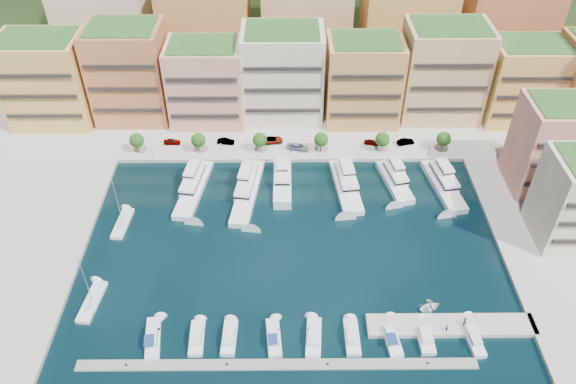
# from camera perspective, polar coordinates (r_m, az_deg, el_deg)

# --- Properties ---
(ground) EXTENTS (400.00, 400.00, 0.00)m
(ground) POSITION_cam_1_polar(r_m,az_deg,el_deg) (123.97, 0.39, -5.40)
(ground) COLOR black
(ground) RESTS_ON ground
(north_quay) EXTENTS (220.00, 64.00, 2.00)m
(north_quay) POSITION_cam_1_polar(r_m,az_deg,el_deg) (173.06, 0.16, 9.46)
(north_quay) COLOR #9E998E
(north_quay) RESTS_ON ground
(hillside) EXTENTS (240.00, 40.00, 58.00)m
(hillside) POSITION_cam_1_polar(r_m,az_deg,el_deg) (215.68, 0.05, 16.01)
(hillside) COLOR #223515
(hillside) RESTS_ON ground
(south_pontoon) EXTENTS (72.00, 2.20, 0.35)m
(south_pontoon) POSITION_cam_1_polar(r_m,az_deg,el_deg) (105.24, -1.12, -17.18)
(south_pontoon) COLOR gray
(south_pontoon) RESTS_ON ground
(finger_pier) EXTENTS (32.00, 5.00, 2.00)m
(finger_pier) POSITION_cam_1_polar(r_m,az_deg,el_deg) (114.14, 16.18, -13.05)
(finger_pier) COLOR #9E998E
(finger_pier) RESTS_ON ground
(apartment_0) EXTENTS (22.00, 16.50, 24.80)m
(apartment_0) POSITION_cam_1_polar(r_m,az_deg,el_deg) (168.86, -23.21, 10.43)
(apartment_0) COLOR gold
(apartment_0) RESTS_ON north_quay
(apartment_1) EXTENTS (20.00, 16.50, 26.80)m
(apartment_1) POSITION_cam_1_polar(r_m,az_deg,el_deg) (162.96, -15.80, 11.58)
(apartment_1) COLOR #C47641
(apartment_1) RESTS_ON north_quay
(apartment_2) EXTENTS (20.00, 15.50, 22.80)m
(apartment_2) POSITION_cam_1_polar(r_m,az_deg,el_deg) (157.98, -8.33, 10.93)
(apartment_2) COLOR tan
(apartment_2) RESTS_ON north_quay
(apartment_3) EXTENTS (22.00, 16.50, 25.80)m
(apartment_3) POSITION_cam_1_polar(r_m,az_deg,el_deg) (157.53, -0.55, 11.90)
(apartment_3) COLOR beige
(apartment_3) RESTS_ON north_quay
(apartment_4) EXTENTS (20.00, 15.50, 23.80)m
(apartment_4) POSITION_cam_1_polar(r_m,az_deg,el_deg) (157.71, 7.63, 11.16)
(apartment_4) COLOR #B48143
(apartment_4) RESTS_ON north_quay
(apartment_5) EXTENTS (22.00, 16.50, 26.80)m
(apartment_5) POSITION_cam_1_polar(r_m,az_deg,el_deg) (163.16, 15.44, 11.69)
(apartment_5) COLOR tan
(apartment_5) RESTS_ON north_quay
(apartment_6) EXTENTS (20.00, 15.50, 22.80)m
(apartment_6) POSITION_cam_1_polar(r_m,az_deg,el_deg) (169.60, 22.75, 10.30)
(apartment_6) COLOR gold
(apartment_6) RESTS_ON north_quay
(apartment_east_a) EXTENTS (18.00, 14.50, 22.80)m
(apartment_east_a) POSITION_cam_1_polar(r_m,az_deg,el_deg) (145.65, 25.59, 4.29)
(apartment_east_a) COLOR tan
(apartment_east_a) RESTS_ON east_quay
(backblock_0) EXTENTS (26.00, 18.00, 30.00)m
(backblock_0) POSITION_cam_1_polar(r_m,az_deg,el_deg) (184.25, -17.88, 15.16)
(backblock_0) COLOR beige
(backblock_0) RESTS_ON north_quay
(backblock_1) EXTENTS (26.00, 18.00, 30.00)m
(backblock_1) POSITION_cam_1_polar(r_m,az_deg,el_deg) (177.85, -8.27, 15.76)
(backblock_1) COLOR #B48143
(backblock_1) RESTS_ON north_quay
(backblock_2) EXTENTS (26.00, 18.00, 30.00)m
(backblock_2) POSITION_cam_1_polar(r_m,az_deg,el_deg) (176.40, 1.82, 15.93)
(backblock_2) COLOR tan
(backblock_2) RESTS_ON north_quay
(backblock_3) EXTENTS (26.00, 18.00, 30.00)m
(backblock_3) POSITION_cam_1_polar(r_m,az_deg,el_deg) (180.00, 11.78, 15.64)
(backblock_3) COLOR gold
(backblock_3) RESTS_ON north_quay
(backblock_4) EXTENTS (26.00, 18.00, 30.00)m
(backblock_4) POSITION_cam_1_polar(r_m,az_deg,el_deg) (188.37, 21.06, 14.97)
(backblock_4) COLOR #C47641
(backblock_4) RESTS_ON north_quay
(tree_0) EXTENTS (3.80, 3.80, 5.65)m
(tree_0) POSITION_cam_1_polar(r_m,az_deg,el_deg) (151.53, -15.12, 5.10)
(tree_0) COLOR #473323
(tree_0) RESTS_ON north_quay
(tree_1) EXTENTS (3.80, 3.80, 5.65)m
(tree_1) POSITION_cam_1_polar(r_m,az_deg,el_deg) (148.27, -9.10, 5.23)
(tree_1) COLOR #473323
(tree_1) RESTS_ON north_quay
(tree_2) EXTENTS (3.80, 3.80, 5.65)m
(tree_2) POSITION_cam_1_polar(r_m,az_deg,el_deg) (146.68, -2.89, 5.32)
(tree_2) COLOR #473323
(tree_2) RESTS_ON north_quay
(tree_3) EXTENTS (3.80, 3.80, 5.65)m
(tree_3) POSITION_cam_1_polar(r_m,az_deg,el_deg) (146.83, 3.39, 5.34)
(tree_3) COLOR #473323
(tree_3) RESTS_ON north_quay
(tree_4) EXTENTS (3.80, 3.80, 5.65)m
(tree_4) POSITION_cam_1_polar(r_m,az_deg,el_deg) (148.72, 9.58, 5.29)
(tree_4) COLOR #473323
(tree_4) RESTS_ON north_quay
(tree_5) EXTENTS (3.80, 3.80, 5.65)m
(tree_5) POSITION_cam_1_polar(r_m,az_deg,el_deg) (152.27, 15.55, 5.19)
(tree_5) COLOR #473323
(tree_5) RESTS_ON north_quay
(lamppost_0) EXTENTS (0.30, 0.30, 4.20)m
(lamppost_0) POSITION_cam_1_polar(r_m,az_deg,el_deg) (149.26, -13.74, 4.34)
(lamppost_0) COLOR black
(lamppost_0) RESTS_ON north_quay
(lamppost_1) EXTENTS (0.30, 0.30, 4.20)m
(lamppost_1) POSITION_cam_1_polar(r_m,az_deg,el_deg) (146.14, -6.84, 4.46)
(lamppost_1) COLOR black
(lamppost_1) RESTS_ON north_quay
(lamppost_2) EXTENTS (0.30, 0.30, 4.20)m
(lamppost_2) POSITION_cam_1_polar(r_m,az_deg,el_deg) (145.19, 0.26, 4.52)
(lamppost_2) COLOR black
(lamppost_2) RESTS_ON north_quay
(lamppost_3) EXTENTS (0.30, 0.30, 4.20)m
(lamppost_3) POSITION_cam_1_polar(r_m,az_deg,el_deg) (146.48, 7.34, 4.51)
(lamppost_3) COLOR black
(lamppost_3) RESTS_ON north_quay
(lamppost_4) EXTENTS (0.30, 0.30, 4.20)m
(lamppost_4) POSITION_cam_1_polar(r_m,az_deg,el_deg) (149.92, 14.19, 4.43)
(lamppost_4) COLOR black
(lamppost_4) RESTS_ON north_quay
(yacht_1) EXTENTS (7.76, 22.09, 7.30)m
(yacht_1) POSITION_cam_1_polar(r_m,az_deg,el_deg) (139.04, -9.53, 0.57)
(yacht_1) COLOR silver
(yacht_1) RESTS_ON ground
(yacht_2) EXTENTS (7.60, 24.32, 7.30)m
(yacht_2) POSITION_cam_1_polar(r_m,az_deg,el_deg) (136.70, -4.12, 0.37)
(yacht_2) COLOR silver
(yacht_2) RESTS_ON ground
(yacht_3) EXTENTS (4.38, 16.36, 7.30)m
(yacht_3) POSITION_cam_1_polar(r_m,az_deg,el_deg) (139.08, -0.57, 1.30)
(yacht_3) COLOR silver
(yacht_3) RESTS_ON ground
(yacht_4) EXTENTS (7.17, 20.50, 7.30)m
(yacht_4) POSITION_cam_1_polar(r_m,az_deg,el_deg) (138.59, 5.89, 0.83)
(yacht_4) COLOR silver
(yacht_4) RESTS_ON ground
(yacht_5) EXTENTS (7.58, 16.92, 7.30)m
(yacht_5) POSITION_cam_1_polar(r_m,az_deg,el_deg) (141.69, 10.77, 1.32)
(yacht_5) COLOR silver
(yacht_5) RESTS_ON ground
(yacht_6) EXTENTS (7.85, 20.14, 7.30)m
(yacht_6) POSITION_cam_1_polar(r_m,az_deg,el_deg) (143.28, 15.47, 0.94)
(yacht_6) COLOR silver
(yacht_6) RESTS_ON ground
(cruiser_1) EXTENTS (3.78, 9.44, 2.66)m
(cruiser_1) POSITION_cam_1_polar(r_m,az_deg,el_deg) (110.55, -13.55, -14.27)
(cruiser_1) COLOR silver
(cruiser_1) RESTS_ON ground
(cruiser_2) EXTENTS (2.90, 7.74, 2.55)m
(cruiser_2) POSITION_cam_1_polar(r_m,az_deg,el_deg) (109.05, -9.25, -14.45)
(cruiser_2) COLOR silver
(cruiser_2) RESTS_ON ground
(cruiser_3) EXTENTS (2.86, 7.75, 2.55)m
(cruiser_3) POSITION_cam_1_polar(r_m,az_deg,el_deg) (108.30, -5.97, -14.54)
(cruiser_3) COLOR silver
(cruiser_3) RESTS_ON ground
(cruiser_4) EXTENTS (3.21, 8.42, 2.66)m
(cruiser_4) POSITION_cam_1_polar(r_m,az_deg,el_deg) (107.78, -1.45, -14.59)
(cruiser_4) COLOR silver
(cruiser_4) RESTS_ON ground
(cruiser_5) EXTENTS (3.39, 8.85, 2.55)m
(cruiser_5) POSITION_cam_1_polar(r_m,az_deg,el_deg) (107.90, 2.63, -14.57)
(cruiser_5) COLOR silver
(cruiser_5) RESTS_ON ground
(cruiser_6) EXTENTS (2.72, 7.95, 2.55)m
(cruiser_6) POSITION_cam_1_polar(r_m,az_deg,el_deg) (108.49, 6.52, -14.47)
(cruiser_6) COLOR silver
(cruiser_6) RESTS_ON ground
(cruiser_7) EXTENTS (3.54, 9.01, 2.66)m
(cruiser_7) POSITION_cam_1_polar(r_m,az_deg,el_deg) (109.52, 10.43, -14.31)
(cruiser_7) COLOR silver
(cruiser_7) RESTS_ON ground
(cruiser_8) EXTENTS (2.84, 7.69, 2.55)m
(cruiser_8) POSITION_cam_1_polar(r_m,az_deg,el_deg) (110.86, 13.74, -14.12)
(cruiser_8) COLOR silver
(cruiser_8) RESTS_ON ground
(cruiser_9) EXTENTS (3.32, 9.20, 2.55)m
(cruiser_9) POSITION_cam_1_polar(r_m,az_deg,el_deg) (113.24, 18.21, -13.80)
(cruiser_9) COLOR silver
(cruiser_9) RESTS_ON ground
(sailboat_2) EXTENTS (3.50, 9.94, 13.20)m
(sailboat_2) POSITION_cam_1_polar(r_m,az_deg,el_deg) (133.71, -16.45, -3.15)
(sailboat_2) COLOR silver
(sailboat_2) RESTS_ON ground
(sailboat_0) EXTENTS (4.00, 10.48, 13.20)m
(sailboat_0) POSITION_cam_1_polar(r_m,az_deg,el_deg) (119.52, -19.28, -10.55)
(sailboat_0) COLOR silver
(sailboat_0) RESTS_ON ground
(tender_1) EXTENTS (1.78, 1.66, 0.76)m
(tender_1) POSITION_cam_1_polar(r_m,az_deg,el_deg) (116.67, 14.16, -10.64)
(tender_1) COLOR beige
(tender_1) RESTS_ON ground
(tender_2) EXTENTS (5.23, 4.63, 0.90)m
(tender_2) POSITION_cam_1_polar(r_m,az_deg,el_deg) (115.46, 14.23, -11.33)
(tender_2) COLOR white
(tender_2) RESTS_ON ground
(car_0) EXTENTS (4.49, 1.89, 1.51)m
(car_0) POSITION_cam_1_polar(r_m,az_deg,el_deg) (154.19, -11.69, 5.03)
(car_0) COLOR gray
(car_0) RESTS_ON north_quay
(car_1) EXTENTS (4.71, 2.03, 1.51)m
(car_1) POSITION_cam_1_polar(r_m,az_deg,el_deg) (152.07, -6.34, 5.14)
(car_1) COLOR gray
(car_1) RESTS_ON north_quay
(car_2) EXTENTS (6.23, 3.40, 1.66)m
(car_2) POSITION_cam_1_polar(r_m,az_deg,el_deg) (151.63, -1.65, 5.32)
(car_2) COLOR gray
(car_2) RESTS_ON north_quay
(car_3) EXTENTS (6.09, 3.50, 1.66)m
(car_3) POSITION_cam_1_polar(r_m,az_deg,el_deg) (148.93, 1.02, 4.60)
(car_3) COLOR gray
(car_3) RESTS_ON north_quay
(car_4) EXTENTS (4.28, 2.49, 1.37)m
(car_4) POSITION_cam_1_polar(r_m,az_deg,el_deg) (152.63, 8.49, 5.04)
(car_4) COLOR gray
(car_4) RESTS_ON north_quay
(car_5) EXTENTS (4.91, 2.71, 1.53)m
(car_5) POSITION_cam_1_polar(r_m,az_deg,el_deg) (154.23, 11.85, 5.02)
(car_5) COLOR gray
(car_5) RESTS_ON north_quay
(person_0) EXTENTS (0.49, 0.66, 1.66)m
(person_0) POSITION_cam_1_polar(r_m,az_deg,el_deg) (111.50, 15.85, -13.14)
(person_0) COLOR #25264B
(person_0) RESTS_ON finger_pier
(person_1) EXTENTS (1.16, 1.10, 1.89)m
(person_1) POSITION_cam_1_polar(r_m,az_deg,el_deg) (113.19, 17.45, -12.43)
(person_1) COLOR #503930
(person_1) RESTS_ON finger_pier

